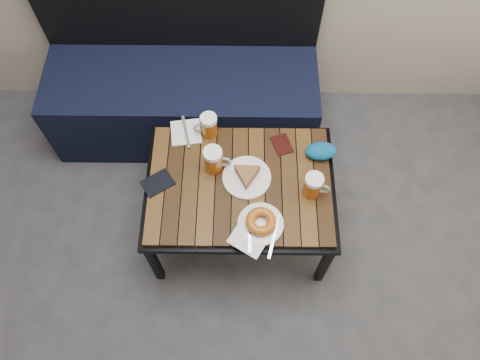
{
  "coord_description": "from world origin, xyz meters",
  "views": [
    {
      "loc": [
        0.24,
        0.17,
        2.28
      ],
      "look_at": [
        0.23,
        1.12,
        0.5
      ],
      "focal_mm": 35.0,
      "sensor_mm": 36.0,
      "label": 1
    }
  ],
  "objects_px": {
    "cafe_table": "(240,188)",
    "plate_pie": "(247,176)",
    "bench": "(184,94)",
    "plate_bagel": "(261,223)",
    "beer_mug_right": "(313,186)",
    "beer_mug_centre": "(214,160)",
    "knit_pouch": "(321,151)",
    "passport_navy": "(158,183)",
    "beer_mug_left": "(209,126)",
    "passport_burgundy": "(282,144)"
  },
  "relations": [
    {
      "from": "bench",
      "to": "cafe_table",
      "type": "xyz_separation_m",
      "value": [
        0.31,
        -0.64,
        0.16
      ]
    },
    {
      "from": "plate_bagel",
      "to": "beer_mug_right",
      "type": "bearing_deg",
      "value": 34.79
    },
    {
      "from": "plate_pie",
      "to": "knit_pouch",
      "type": "distance_m",
      "value": 0.35
    },
    {
      "from": "passport_navy",
      "to": "knit_pouch",
      "type": "relative_size",
      "value": 0.94
    },
    {
      "from": "cafe_table",
      "to": "plate_pie",
      "type": "xyz_separation_m",
      "value": [
        0.03,
        0.02,
        0.07
      ]
    },
    {
      "from": "beer_mug_right",
      "to": "knit_pouch",
      "type": "relative_size",
      "value": 0.9
    },
    {
      "from": "plate_pie",
      "to": "plate_bagel",
      "type": "height_order",
      "value": "plate_pie"
    },
    {
      "from": "beer_mug_centre",
      "to": "plate_bagel",
      "type": "relative_size",
      "value": 0.53
    },
    {
      "from": "beer_mug_left",
      "to": "cafe_table",
      "type": "bearing_deg",
      "value": 111.62
    },
    {
      "from": "bench",
      "to": "passport_navy",
      "type": "xyz_separation_m",
      "value": [
        -0.05,
        -0.65,
        0.2
      ]
    },
    {
      "from": "bench",
      "to": "beer_mug_right",
      "type": "distance_m",
      "value": 0.96
    },
    {
      "from": "cafe_table",
      "to": "knit_pouch",
      "type": "distance_m",
      "value": 0.4
    },
    {
      "from": "cafe_table",
      "to": "plate_bagel",
      "type": "bearing_deg",
      "value": -65.79
    },
    {
      "from": "plate_pie",
      "to": "knit_pouch",
      "type": "bearing_deg",
      "value": 20.78
    },
    {
      "from": "beer_mug_centre",
      "to": "passport_navy",
      "type": "xyz_separation_m",
      "value": [
        -0.25,
        -0.08,
        -0.06
      ]
    },
    {
      "from": "plate_bagel",
      "to": "plate_pie",
      "type": "bearing_deg",
      "value": 105.03
    },
    {
      "from": "beer_mug_left",
      "to": "knit_pouch",
      "type": "xyz_separation_m",
      "value": [
        0.51,
        -0.11,
        -0.03
      ]
    },
    {
      "from": "beer_mug_left",
      "to": "plate_pie",
      "type": "height_order",
      "value": "beer_mug_left"
    },
    {
      "from": "bench",
      "to": "knit_pouch",
      "type": "distance_m",
      "value": 0.86
    },
    {
      "from": "plate_pie",
      "to": "passport_burgundy",
      "type": "xyz_separation_m",
      "value": [
        0.16,
        0.18,
        -0.02
      ]
    },
    {
      "from": "beer_mug_left",
      "to": "plate_pie",
      "type": "bearing_deg",
      "value": 118.85
    },
    {
      "from": "beer_mug_centre",
      "to": "passport_navy",
      "type": "height_order",
      "value": "beer_mug_centre"
    },
    {
      "from": "bench",
      "to": "plate_bagel",
      "type": "relative_size",
      "value": 5.58
    },
    {
      "from": "passport_navy",
      "to": "cafe_table",
      "type": "bearing_deg",
      "value": 56.8
    },
    {
      "from": "bench",
      "to": "knit_pouch",
      "type": "height_order",
      "value": "bench"
    },
    {
      "from": "beer_mug_right",
      "to": "knit_pouch",
      "type": "bearing_deg",
      "value": 87.37
    },
    {
      "from": "bench",
      "to": "beer_mug_left",
      "type": "height_order",
      "value": "bench"
    },
    {
      "from": "beer_mug_centre",
      "to": "knit_pouch",
      "type": "bearing_deg",
      "value": 11.36
    },
    {
      "from": "passport_burgundy",
      "to": "plate_bagel",
      "type": "bearing_deg",
      "value": -123.44
    },
    {
      "from": "cafe_table",
      "to": "beer_mug_centre",
      "type": "bearing_deg",
      "value": 145.73
    },
    {
      "from": "beer_mug_centre",
      "to": "plate_bagel",
      "type": "bearing_deg",
      "value": -50.74
    },
    {
      "from": "beer_mug_left",
      "to": "beer_mug_centre",
      "type": "distance_m",
      "value": 0.18
    },
    {
      "from": "plate_pie",
      "to": "knit_pouch",
      "type": "height_order",
      "value": "same"
    },
    {
      "from": "beer_mug_right",
      "to": "passport_navy",
      "type": "xyz_separation_m",
      "value": [
        -0.67,
        0.04,
        -0.06
      ]
    },
    {
      "from": "passport_navy",
      "to": "passport_burgundy",
      "type": "xyz_separation_m",
      "value": [
        0.55,
        0.2,
        -0.0
      ]
    },
    {
      "from": "bench",
      "to": "plate_bagel",
      "type": "bearing_deg",
      "value": -64.59
    },
    {
      "from": "cafe_table",
      "to": "beer_mug_right",
      "type": "xyz_separation_m",
      "value": [
        0.31,
        -0.04,
        0.11
      ]
    },
    {
      "from": "cafe_table",
      "to": "beer_mug_left",
      "type": "bearing_deg",
      "value": 119.21
    },
    {
      "from": "beer_mug_right",
      "to": "passport_burgundy",
      "type": "relative_size",
      "value": 1.17
    },
    {
      "from": "beer_mug_right",
      "to": "plate_pie",
      "type": "bearing_deg",
      "value": 179.01
    },
    {
      "from": "cafe_table",
      "to": "passport_burgundy",
      "type": "bearing_deg",
      "value": 46.42
    },
    {
      "from": "plate_pie",
      "to": "bench",
      "type": "bearing_deg",
      "value": 118.74
    },
    {
      "from": "plate_bagel",
      "to": "cafe_table",
      "type": "bearing_deg",
      "value": 114.21
    },
    {
      "from": "bench",
      "to": "beer_mug_centre",
      "type": "distance_m",
      "value": 0.65
    },
    {
      "from": "cafe_table",
      "to": "beer_mug_centre",
      "type": "distance_m",
      "value": 0.18
    },
    {
      "from": "beer_mug_centre",
      "to": "knit_pouch",
      "type": "height_order",
      "value": "beer_mug_centre"
    },
    {
      "from": "beer_mug_left",
      "to": "passport_navy",
      "type": "relative_size",
      "value": 0.93
    },
    {
      "from": "beer_mug_right",
      "to": "knit_pouch",
      "type": "xyz_separation_m",
      "value": [
        0.05,
        0.19,
        -0.03
      ]
    },
    {
      "from": "bench",
      "to": "passport_navy",
      "type": "relative_size",
      "value": 10.71
    },
    {
      "from": "passport_burgundy",
      "to": "beer_mug_right",
      "type": "bearing_deg",
      "value": -82.62
    }
  ]
}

